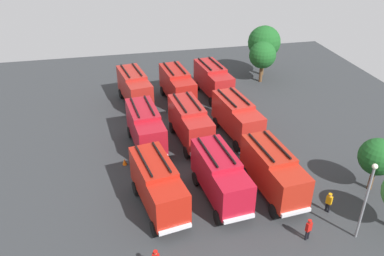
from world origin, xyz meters
name	(u,v)px	position (x,y,z in m)	size (l,w,h in m)	color
ground_plane	(192,140)	(0.00, 0.00, 0.00)	(55.71, 55.71, 0.00)	#2D3033
fire_truck_0	(134,87)	(-9.52, -4.67, 2.15)	(7.51, 3.72, 3.88)	maroon
fire_truck_1	(145,127)	(0.16, -4.50, 2.15)	(7.41, 3.33, 3.88)	maroon
fire_truck_2	(158,185)	(9.13, -4.58, 2.15)	(7.51, 3.75, 3.88)	#A61B10
fire_truck_3	(177,85)	(-9.14, 0.23, 2.15)	(7.43, 3.43, 3.88)	#A01A15
fire_truck_4	(190,122)	(0.09, -0.21, 2.15)	(7.41, 3.35, 3.88)	#A21D1A
fire_truck_5	(220,176)	(9.03, 0.24, 2.15)	(7.42, 3.36, 3.88)	#A61022
fire_truck_6	(213,79)	(-9.76, 4.72, 2.15)	(7.44, 3.47, 3.88)	maroon
fire_truck_7	(237,117)	(0.00, 4.52, 2.15)	(7.46, 3.53, 3.88)	#A8211A
fire_truck_8	(273,171)	(9.28, 4.47, 2.15)	(7.41, 3.33, 3.88)	#A42113
firefighter_0	(329,202)	(12.32, 7.74, 0.94)	(0.48, 0.43, 1.68)	black
firefighter_1	(308,229)	(14.60, 4.93, 0.96)	(0.38, 0.48, 1.71)	black
firefighter_2	(203,76)	(-13.82, 4.49, 0.98)	(0.46, 0.47, 1.74)	black
tree_0	(264,42)	(-15.22, 13.13, 4.50)	(4.31, 4.31, 6.69)	brown
tree_1	(263,55)	(-12.83, 12.06, 3.61)	(3.46, 3.46, 5.36)	brown
tree_2	(378,157)	(10.52, 12.52, 3.08)	(2.96, 2.96, 4.58)	brown
traffic_cone_0	(248,118)	(-2.80, 6.78, 0.29)	(0.41, 0.41, 0.59)	#F2600C
traffic_cone_1	(125,162)	(2.79, -6.76, 0.30)	(0.42, 0.42, 0.60)	#F2600C
lamppost	(367,196)	(15.13, 8.37, 3.62)	(0.36, 0.36, 6.14)	slate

